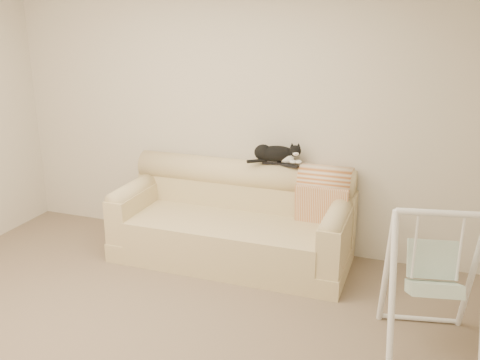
# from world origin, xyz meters

# --- Properties ---
(ground_plane) EXTENTS (5.00, 5.00, 0.00)m
(ground_plane) POSITION_xyz_m (0.00, 0.00, 0.00)
(ground_plane) COLOR #6F5F4D
(ground_plane) RESTS_ON ground
(room_shell) EXTENTS (5.04, 4.04, 2.60)m
(room_shell) POSITION_xyz_m (0.00, 0.00, 1.53)
(room_shell) COLOR beige
(room_shell) RESTS_ON ground
(sofa) EXTENTS (2.20, 0.93, 0.90)m
(sofa) POSITION_xyz_m (0.00, 1.62, 0.35)
(sofa) COLOR tan
(sofa) RESTS_ON ground
(remote_a) EXTENTS (0.19, 0.08, 0.03)m
(remote_a) POSITION_xyz_m (0.30, 1.84, 0.91)
(remote_a) COLOR black
(remote_a) RESTS_ON sofa
(remote_b) EXTENTS (0.18, 0.10, 0.02)m
(remote_b) POSITION_xyz_m (0.48, 1.81, 0.91)
(remote_b) COLOR black
(remote_b) RESTS_ON sofa
(tuxedo_cat) EXTENTS (0.50, 0.30, 0.20)m
(tuxedo_cat) POSITION_xyz_m (0.33, 1.85, 1.00)
(tuxedo_cat) COLOR black
(tuxedo_cat) RESTS_ON sofa
(throw_blanket) EXTENTS (0.48, 0.38, 0.58)m
(throw_blanket) POSITION_xyz_m (0.81, 1.84, 0.72)
(throw_blanket) COLOR #BB672D
(throw_blanket) RESTS_ON sofa
(baby_swing) EXTENTS (0.75, 0.78, 1.04)m
(baby_swing) POSITION_xyz_m (1.79, 0.72, 0.52)
(baby_swing) COLOR white
(baby_swing) RESTS_ON ground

